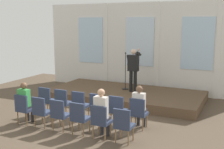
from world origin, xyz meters
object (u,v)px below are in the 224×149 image
at_px(chair_r0_c2, 80,103).
at_px(chair_r1_c0, 24,107).
at_px(chair_r1_c1, 41,110).
at_px(speaker, 133,67).
at_px(audience_r1_c4, 102,111).
at_px(audience_r1_c0, 25,101).
at_px(chair_r1_c2, 60,113).
at_px(chair_r0_c4, 118,109).
at_px(chair_r0_c3, 98,106).
at_px(chair_r0_c1, 63,101).
at_px(chair_r1_c4, 101,120).
at_px(chair_r0_c5, 138,111).
at_px(mic_stand, 125,81).
at_px(chair_r1_c3, 79,116).
at_px(chair_r0_c0, 47,99).
at_px(audience_r0_c5, 139,105).
at_px(chair_r1_c5, 123,123).

relative_size(chair_r0_c2, chair_r1_c0, 1.00).
bearing_deg(chair_r1_c1, speaker, 71.61).
xyz_separation_m(speaker, audience_r1_c4, (0.65, -3.98, -0.59)).
relative_size(audience_r1_c0, chair_r1_c2, 1.39).
height_order(chair_r0_c4, audience_r1_c4, audience_r1_c4).
bearing_deg(chair_r0_c2, chair_r0_c3, 0.00).
bearing_deg(chair_r1_c2, chair_r0_c1, 120.93).
distance_m(audience_r1_c0, chair_r1_c4, 2.67).
height_order(chair_r0_c5, audience_r1_c4, audience_r1_c4).
height_order(chair_r0_c2, chair_r1_c4, same).
height_order(mic_stand, chair_r1_c3, mic_stand).
bearing_deg(chair_r0_c0, chair_r0_c4, 0.00).
relative_size(chair_r0_c3, chair_r1_c0, 1.00).
height_order(chair_r1_c0, chair_r1_c1, same).
relative_size(speaker, chair_r1_c2, 1.83).
bearing_deg(chair_r0_c1, chair_r0_c4, 0.00).
xyz_separation_m(chair_r0_c1, audience_r1_c4, (2.00, -1.03, 0.22)).
distance_m(chair_r0_c1, chair_r1_c0, 1.30).
bearing_deg(chair_r0_c2, chair_r0_c5, 0.00).
bearing_deg(chair_r0_c5, chair_r0_c4, 180.00).
relative_size(chair_r0_c1, chair_r1_c3, 1.00).
xyz_separation_m(chair_r0_c2, chair_r0_c3, (0.67, 0.00, 0.00)).
bearing_deg(chair_r1_c4, audience_r1_c4, 90.00).
relative_size(speaker, chair_r1_c4, 1.83).
relative_size(audience_r0_c5, chair_r1_c2, 1.38).
height_order(chair_r1_c4, audience_r1_c4, audience_r1_c4).
xyz_separation_m(speaker, audience_r0_c5, (1.32, -2.87, -0.63)).
bearing_deg(chair_r1_c3, chair_r1_c2, 180.00).
bearing_deg(chair_r1_c4, chair_r0_c2, 140.16).
xyz_separation_m(chair_r0_c5, audience_r1_c0, (-3.33, -1.03, 0.19)).
xyz_separation_m(chair_r0_c5, audience_r1_c4, (-0.67, -1.03, 0.22)).
relative_size(chair_r0_c2, chair_r0_c5, 1.00).
bearing_deg(audience_r1_c0, chair_r1_c4, -1.77).
xyz_separation_m(chair_r1_c2, chair_r1_c4, (1.33, 0.00, 0.00)).
bearing_deg(chair_r0_c1, chair_r1_c5, -22.64).
distance_m(speaker, chair_r1_c5, 4.35).
xyz_separation_m(audience_r0_c5, audience_r1_c0, (-3.33, -1.11, 0.00)).
xyz_separation_m(chair_r1_c0, chair_r1_c3, (2.00, 0.00, 0.00)).
bearing_deg(chair_r1_c2, chair_r0_c3, 59.07).
bearing_deg(audience_r1_c4, audience_r1_c0, 179.92).
height_order(chair_r1_c3, chair_r1_c5, same).
relative_size(chair_r0_c1, chair_r0_c5, 1.00).
height_order(mic_stand, audience_r0_c5, mic_stand).
xyz_separation_m(chair_r0_c0, chair_r1_c5, (3.33, -1.11, 0.00)).
xyz_separation_m(speaker, chair_r1_c0, (-2.02, -4.06, -0.81)).
xyz_separation_m(mic_stand, chair_r1_c0, (-1.57, -4.31, -0.14)).
height_order(chair_r0_c2, chair_r0_c3, same).
distance_m(chair_r0_c3, chair_r1_c1, 1.74).
distance_m(mic_stand, chair_r1_c4, 4.45).
distance_m(chair_r1_c1, chair_r1_c4, 2.00).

